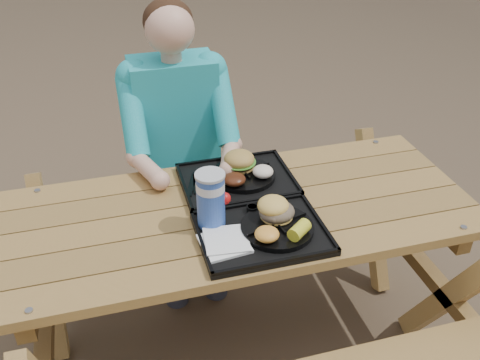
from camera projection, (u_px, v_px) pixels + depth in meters
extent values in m
plane|color=#999999|center=(240.00, 342.00, 2.44)|extent=(60.00, 60.00, 0.00)
cube|color=black|center=(262.00, 234.00, 1.89)|extent=(0.45, 0.35, 0.02)
cube|color=black|center=(237.00, 181.00, 2.18)|extent=(0.45, 0.35, 0.02)
cylinder|color=black|center=(277.00, 228.00, 1.89)|extent=(0.26, 0.26, 0.02)
cylinder|color=black|center=(244.00, 175.00, 2.19)|extent=(0.26, 0.26, 0.02)
cube|color=white|center=(224.00, 243.00, 1.82)|extent=(0.17, 0.17, 0.02)
cylinder|color=#153EA4|center=(211.00, 201.00, 1.87)|extent=(0.10, 0.10, 0.20)
cylinder|color=black|center=(252.00, 209.00, 1.98)|extent=(0.04, 0.04, 0.03)
cylinder|color=#FEAB1C|center=(266.00, 207.00, 1.99)|extent=(0.05, 0.05, 0.03)
ellipsoid|color=#FCB342|center=(267.00, 234.00, 1.81)|extent=(0.09, 0.09, 0.04)
cube|color=black|center=(197.00, 183.00, 2.15)|extent=(0.06, 0.16, 0.01)
ellipsoid|color=#4C200F|center=(234.00, 179.00, 2.10)|extent=(0.09, 0.09, 0.04)
ellipsoid|color=white|center=(263.00, 172.00, 2.15)|extent=(0.08, 0.08, 0.05)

